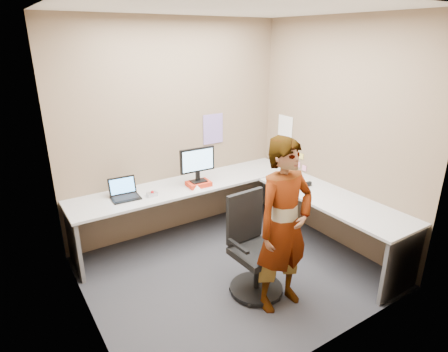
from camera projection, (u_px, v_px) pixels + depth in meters
ground at (232, 271)px, 4.18m from camera, size 3.00×3.00×0.00m
wall_back at (175, 130)px, 4.73m from camera, size 3.00×0.00×3.00m
wall_right at (337, 136)px, 4.47m from camera, size 0.00×2.70×2.70m
wall_left at (76, 187)px, 2.94m from camera, size 0.00×2.70×2.70m
ceiling at (235, 7)px, 3.24m from camera, size 3.00×3.00×0.00m
desk at (245, 203)px, 4.50m from camera, size 2.98×2.58×0.73m
paper_ream at (199, 184)px, 4.62m from camera, size 0.29×0.22×0.06m
monitor at (197, 162)px, 4.53m from camera, size 0.45×0.14×0.43m
laptop at (124, 193)px, 4.28m from camera, size 0.33×0.28×0.22m
trackball_mouse at (152, 194)px, 4.32m from camera, size 0.12×0.08×0.07m
origami at (197, 187)px, 4.50m from camera, size 0.10×0.10×0.06m
stapler at (306, 185)px, 4.59m from camera, size 0.15×0.05×0.05m
flower at (286, 169)px, 4.78m from camera, size 0.07×0.07×0.22m
calendar_purple at (213, 129)px, 5.02m from camera, size 0.30×0.01×0.40m
calendar_white at (285, 129)px, 5.21m from camera, size 0.01×0.28×0.38m
sticky_note_a at (301, 156)px, 5.04m from camera, size 0.01×0.07×0.07m
sticky_note_b at (298, 164)px, 5.12m from camera, size 0.01×0.07×0.07m
sticky_note_c at (304, 168)px, 5.04m from camera, size 0.01×0.07×0.07m
sticky_note_d at (293, 156)px, 5.17m from camera, size 0.01×0.07×0.07m
office_chair at (253, 254)px, 3.75m from camera, size 0.54×0.54×1.02m
person at (284, 226)px, 3.41m from camera, size 0.62×0.41×1.68m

